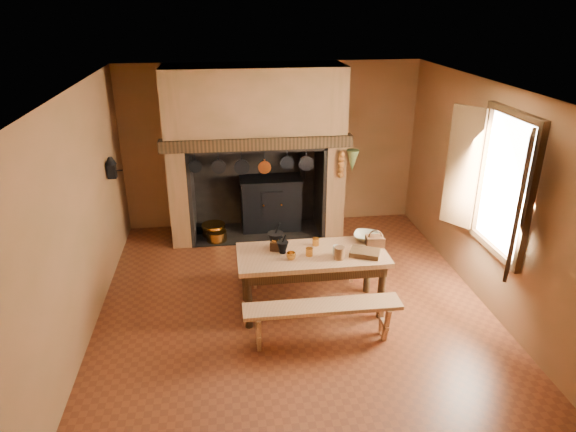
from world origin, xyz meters
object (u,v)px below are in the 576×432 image
at_px(work_table, 312,262).
at_px(coffee_grinder, 275,245).
at_px(mixing_bowl, 366,237).
at_px(bench_front, 322,314).
at_px(iron_range, 271,203).
at_px(wicker_basket, 375,240).

relative_size(work_table, coffee_grinder, 10.02).
distance_m(work_table, mixing_bowl, 0.84).
bearing_deg(mixing_bowl, coffee_grinder, -173.11).
bearing_deg(bench_front, iron_range, 94.42).
xyz_separation_m(work_table, coffee_grinder, (-0.44, 0.14, 0.20)).
relative_size(bench_front, wicker_basket, 7.59).
height_order(iron_range, coffee_grinder, iron_range).
bearing_deg(wicker_basket, bench_front, -131.31).
relative_size(bench_front, mixing_bowl, 5.48).
bearing_deg(coffee_grinder, wicker_basket, 14.84).
height_order(iron_range, work_table, iron_range).
relative_size(iron_range, wicker_basket, 6.66).
distance_m(bench_front, coffee_grinder, 1.09).
distance_m(iron_range, coffee_grinder, 2.47).
height_order(work_table, wicker_basket, wicker_basket).
bearing_deg(mixing_bowl, iron_range, 114.22).
xyz_separation_m(iron_range, wicker_basket, (1.09, -2.48, 0.39)).
xyz_separation_m(bench_front, mixing_bowl, (0.77, 1.02, 0.46)).
height_order(iron_range, wicker_basket, iron_range).
xyz_separation_m(coffee_grinder, mixing_bowl, (1.22, 0.15, -0.03)).
bearing_deg(wicker_basket, work_table, -169.29).
distance_m(bench_front, mixing_bowl, 1.36).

